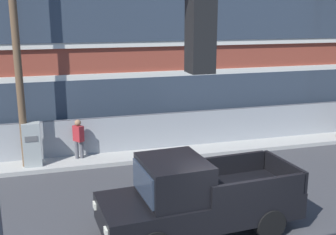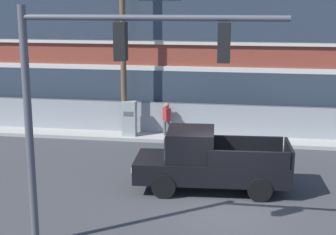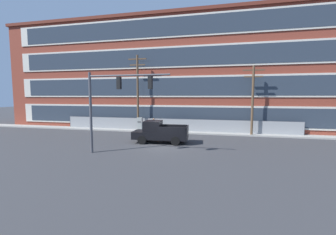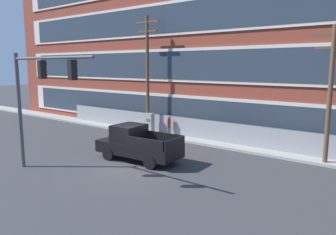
# 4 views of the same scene
# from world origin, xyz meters

# --- Properties ---
(ground_plane) EXTENTS (160.00, 160.00, 0.00)m
(ground_plane) POSITION_xyz_m (0.00, 0.00, 0.00)
(ground_plane) COLOR #38383A
(sidewalk_building_side) EXTENTS (80.00, 1.77, 0.16)m
(sidewalk_building_side) POSITION_xyz_m (0.00, 7.68, 0.08)
(sidewalk_building_side) COLOR #9E9B93
(sidewalk_building_side) RESTS_ON ground
(brick_mill_building) EXTENTS (55.99, 11.40, 14.79)m
(brick_mill_building) POSITION_xyz_m (2.42, 13.97, 7.41)
(brick_mill_building) COLOR brown
(brick_mill_building) RESTS_ON ground
(chain_link_fence) EXTENTS (29.20, 0.06, 1.63)m
(chain_link_fence) POSITION_xyz_m (-0.75, 8.04, 0.83)
(chain_link_fence) COLOR gray
(chain_link_fence) RESTS_ON ground
(traffic_signal_mast) EXTENTS (6.39, 0.43, 6.22)m
(traffic_signal_mast) POSITION_xyz_m (-3.03, -3.40, 4.46)
(traffic_signal_mast) COLOR #4C4C51
(traffic_signal_mast) RESTS_ON ground
(pickup_truck_black) EXTENTS (5.33, 2.33, 2.08)m
(pickup_truck_black) POSITION_xyz_m (-0.73, 1.37, 0.97)
(pickup_truck_black) COLOR black
(pickup_truck_black) RESTS_ON ground
(utility_pole_near_corner) EXTENTS (2.30, 0.26, 9.40)m
(utility_pole_near_corner) POSITION_xyz_m (-5.10, 7.36, 5.15)
(utility_pole_near_corner) COLOR brown
(utility_pole_near_corner) RESTS_ON ground
(utility_pole_midblock) EXTENTS (2.28, 0.26, 7.72)m
(utility_pole_midblock) POSITION_xyz_m (8.29, 7.25, 4.28)
(utility_pole_midblock) COLOR brown
(utility_pole_midblock) RESTS_ON ground
(electrical_cabinet) EXTENTS (0.63, 0.45, 1.78)m
(electrical_cabinet) POSITION_xyz_m (-4.85, 7.30, 0.89)
(electrical_cabinet) COLOR #939993
(electrical_cabinet) RESTS_ON ground
(pedestrian_near_cabinet) EXTENTS (0.43, 0.47, 1.69)m
(pedestrian_near_cabinet) POSITION_xyz_m (-3.17, 7.66, 0.97)
(pedestrian_near_cabinet) COLOR #4C4C51
(pedestrian_near_cabinet) RESTS_ON ground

